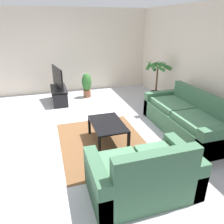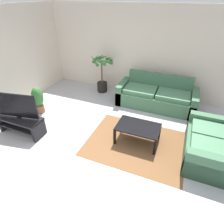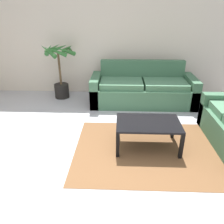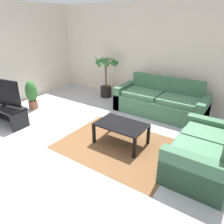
% 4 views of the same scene
% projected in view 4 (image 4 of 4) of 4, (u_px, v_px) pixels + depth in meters
% --- Properties ---
extents(ground_plane, '(6.60, 6.60, 0.00)m').
position_uv_depth(ground_plane, '(75.00, 143.00, 4.21)').
color(ground_plane, '#B2B2B7').
extents(wall_back, '(6.00, 0.06, 2.70)m').
position_uv_depth(wall_back, '(145.00, 54.00, 5.93)').
color(wall_back, beige).
rests_on(wall_back, ground).
extents(couch_main, '(2.27, 0.90, 0.90)m').
position_uv_depth(couch_main, '(160.00, 103.00, 5.38)').
color(couch_main, '#3F6B4C').
rests_on(couch_main, ground).
extents(couch_loveseat, '(0.90, 1.50, 0.90)m').
position_uv_depth(couch_loveseat, '(204.00, 153.00, 3.37)').
color(couch_loveseat, '#3F6B4C').
rests_on(couch_loveseat, ground).
extents(tv_stand, '(1.10, 0.45, 0.44)m').
position_uv_depth(tv_stand, '(6.00, 112.00, 4.90)').
color(tv_stand, black).
rests_on(tv_stand, ground).
extents(tv, '(1.04, 0.23, 0.63)m').
position_uv_depth(tv, '(1.00, 92.00, 4.70)').
color(tv, black).
rests_on(tv, tv_stand).
extents(coffee_table, '(0.95, 0.61, 0.43)m').
position_uv_depth(coffee_table, '(121.00, 126.00, 4.05)').
color(coffee_table, black).
rests_on(coffee_table, ground).
extents(area_rug, '(2.20, 1.70, 0.01)m').
position_uv_depth(area_rug, '(118.00, 145.00, 4.12)').
color(area_rug, brown).
rests_on(area_rug, ground).
extents(potted_palm, '(0.80, 0.78, 1.28)m').
position_uv_depth(potted_palm, '(106.00, 77.00, 6.40)').
color(potted_palm, black).
rests_on(potted_palm, ground).
extents(potted_plant_small, '(0.31, 0.31, 0.78)m').
position_uv_depth(potted_plant_small, '(32.00, 94.00, 5.64)').
color(potted_plant_small, brown).
rests_on(potted_plant_small, ground).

